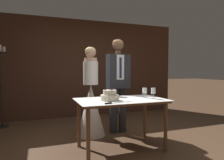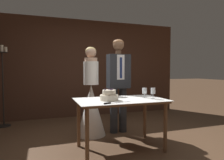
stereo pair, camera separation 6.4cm
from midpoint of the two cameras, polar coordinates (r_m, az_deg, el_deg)
name	(u,v)px [view 1 (the left image)]	position (r m, az deg, el deg)	size (l,w,h in m)	color
ground_plane	(121,149)	(3.31, 1.89, -19.13)	(40.00, 40.00, 0.00)	brown
wall_back	(85,68)	(5.46, -8.06, 3.33)	(5.29, 0.12, 2.57)	#472B1E
cake_table	(121,105)	(3.13, 2.01, -7.21)	(1.38, 0.82, 0.79)	brown
tiered_cake	(110,96)	(3.00, -1.28, -4.57)	(0.28, 0.28, 0.18)	beige
cake_knife	(113,103)	(2.73, -0.26, -6.55)	(0.43, 0.13, 0.02)	silver
wine_glass_near	(153,91)	(3.20, 11.15, -3.12)	(0.07, 0.07, 0.18)	silver
wine_glass_middle	(145,91)	(3.32, 8.77, -3.16)	(0.08, 0.08, 0.16)	silver
bride	(91,103)	(3.82, -6.54, -6.62)	(0.54, 0.54, 1.67)	white
groom	(118,80)	(3.94, 1.25, 0.09)	(0.43, 0.25, 1.84)	#282B30
candle_stand	(1,85)	(4.95, -29.49, -1.16)	(0.28, 0.28, 1.78)	black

